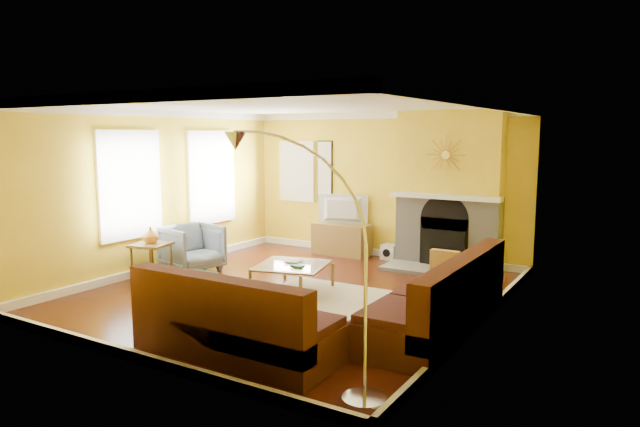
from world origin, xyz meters
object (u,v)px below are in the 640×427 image
Objects in this scene: media_console at (342,239)px; sectional_sofa at (338,288)px; coffee_table at (292,277)px; arc_lamp at (302,264)px; side_table at (152,262)px; armchair at (192,248)px.

sectional_sofa is at bearing -61.49° from media_console.
coffee_table is 0.42× the size of arc_lamp.
media_console is at bearing 115.64° from arc_lamp.
side_table is at bearing -116.80° from media_console.
media_console is at bearing 63.20° from side_table.
armchair is (-3.44, 1.09, -0.06)m from sectional_sofa.
media_console is (-0.58, 2.56, 0.11)m from coffee_table.
coffee_table is 1.67× the size of side_table.
sectional_sofa reaches higher than side_table.
media_console is 2.89m from armchair.
armchair is 4.97m from arc_lamp.
side_table is 4.71m from arc_lamp.
arc_lamp is at bearing -70.80° from sectional_sofa.
coffee_table is at bearing 125.72° from arc_lamp.
side_table is (-1.64, -3.24, -0.01)m from media_console.
media_console is 5.90m from arc_lamp.
coffee_table is 3.47m from arc_lamp.
arc_lamp is (4.04, -2.80, 0.76)m from armchair.
sectional_sofa reaches higher than armchair.
side_table is (-2.22, -0.68, 0.10)m from coffee_table.
arc_lamp is at bearing -64.36° from media_console.
media_console is at bearing 118.51° from sectional_sofa.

